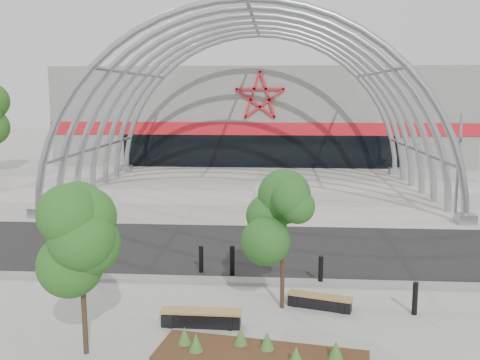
# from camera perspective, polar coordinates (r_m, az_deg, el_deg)

# --- Properties ---
(ground) EXTENTS (140.00, 140.00, 0.00)m
(ground) POSITION_cam_1_polar(r_m,az_deg,el_deg) (17.43, -0.95, -10.62)
(ground) COLOR #969590
(ground) RESTS_ON ground
(road) EXTENTS (140.00, 7.00, 0.02)m
(road) POSITION_cam_1_polar(r_m,az_deg,el_deg) (20.74, -0.10, -7.30)
(road) COLOR black
(road) RESTS_ON ground
(forecourt) EXTENTS (60.00, 17.00, 0.04)m
(forecourt) POSITION_cam_1_polar(r_m,az_deg,el_deg) (32.40, 1.45, -1.21)
(forecourt) COLOR #9B978D
(forecourt) RESTS_ON ground
(kerb) EXTENTS (60.00, 0.50, 0.12)m
(kerb) POSITION_cam_1_polar(r_m,az_deg,el_deg) (17.18, -1.03, -10.72)
(kerb) COLOR slate
(kerb) RESTS_ON ground
(arena_building) EXTENTS (34.00, 15.24, 8.00)m
(arena_building) POSITION_cam_1_polar(r_m,az_deg,el_deg) (49.83, 2.43, 7.08)
(arena_building) COLOR slate
(arena_building) RESTS_ON ground
(vault_canopy) EXTENTS (20.80, 15.80, 20.36)m
(vault_canopy) POSITION_cam_1_polar(r_m,az_deg,el_deg) (32.40, 1.45, -1.21)
(vault_canopy) COLOR #93979C
(vault_canopy) RESTS_ON ground
(planting_bed) EXTENTS (4.98, 2.22, 0.51)m
(planting_bed) POSITION_cam_1_polar(r_m,az_deg,el_deg) (12.75, 1.96, -17.87)
(planting_bed) COLOR #392314
(planting_bed) RESTS_ON ground
(signal_pole) EXTENTS (0.35, 0.70, 5.00)m
(signal_pole) POSITION_cam_1_polar(r_m,az_deg,el_deg) (26.36, 22.26, 1.37)
(signal_pole) COLOR gray
(signal_pole) RESTS_ON ground
(street_tree_0) EXTENTS (1.64, 1.64, 3.74)m
(street_tree_0) POSITION_cam_1_polar(r_m,az_deg,el_deg) (12.49, -16.64, -6.22)
(street_tree_0) COLOR black
(street_tree_0) RESTS_ON ground
(street_tree_1) EXTENTS (1.48, 1.48, 3.50)m
(street_tree_1) POSITION_cam_1_polar(r_m,az_deg,el_deg) (14.63, 4.63, -4.28)
(street_tree_1) COLOR black
(street_tree_1) RESTS_ON ground
(bench_0) EXTENTS (2.08, 0.49, 0.44)m
(bench_0) POSITION_cam_1_polar(r_m,az_deg,el_deg) (14.21, -4.16, -14.50)
(bench_0) COLOR black
(bench_0) RESTS_ON ground
(bench_1) EXTENTS (1.84, 0.89, 0.38)m
(bench_1) POSITION_cam_1_polar(r_m,az_deg,el_deg) (15.42, 8.49, -12.73)
(bench_1) COLOR black
(bench_1) RESTS_ON ground
(bollard_0) EXTENTS (0.15, 0.15, 0.96)m
(bollard_0) POSITION_cam_1_polar(r_m,az_deg,el_deg) (18.11, -15.34, -8.58)
(bollard_0) COLOR black
(bollard_0) RESTS_ON ground
(bollard_1) EXTENTS (0.15, 0.15, 0.91)m
(bollard_1) POSITION_cam_1_polar(r_m,az_deg,el_deg) (18.01, -4.17, -8.45)
(bollard_1) COLOR black
(bollard_1) RESTS_ON ground
(bollard_2) EXTENTS (0.16, 0.16, 1.00)m
(bollard_2) POSITION_cam_1_polar(r_m,az_deg,el_deg) (17.67, -0.84, -8.62)
(bollard_2) COLOR black
(bollard_2) RESTS_ON ground
(bollard_3) EXTENTS (0.15, 0.15, 0.93)m
(bollard_3) POSITION_cam_1_polar(r_m,az_deg,el_deg) (17.07, 8.61, -9.52)
(bollard_3) COLOR black
(bollard_3) RESTS_ON ground
(bollard_4) EXTENTS (0.15, 0.15, 0.91)m
(bollard_4) POSITION_cam_1_polar(r_m,az_deg,el_deg) (15.50, 18.16, -11.91)
(bollard_4) COLOR black
(bollard_4) RESTS_ON ground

